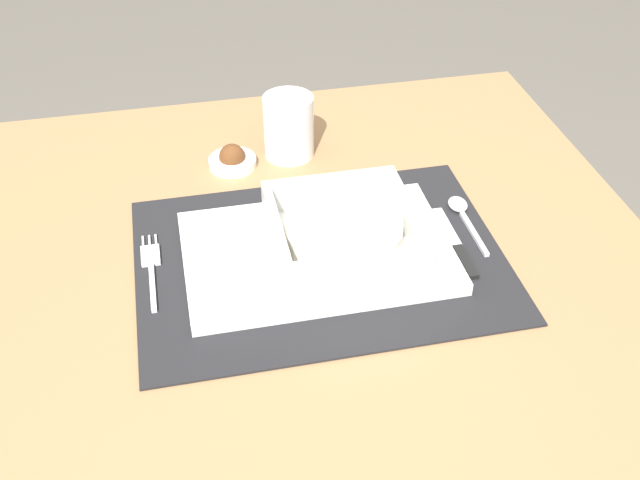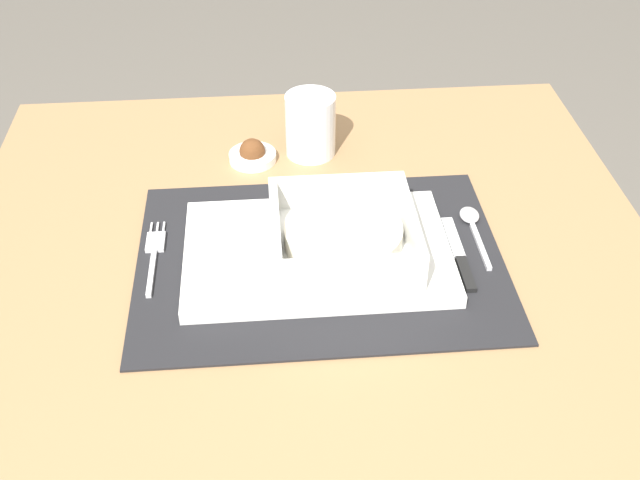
{
  "view_description": "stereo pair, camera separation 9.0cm",
  "coord_description": "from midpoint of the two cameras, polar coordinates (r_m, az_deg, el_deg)",
  "views": [
    {
      "loc": [
        -0.14,
        -0.72,
        1.32
      ],
      "look_at": [
        0.01,
        -0.03,
        0.76
      ],
      "focal_mm": 43.64,
      "sensor_mm": 36.0,
      "label": 1
    },
    {
      "loc": [
        -0.05,
        -0.73,
        1.32
      ],
      "look_at": [
        0.01,
        -0.03,
        0.76
      ],
      "focal_mm": 43.64,
      "sensor_mm": 36.0,
      "label": 2
    }
  ],
  "objects": [
    {
      "name": "fork",
      "position": [
        0.93,
        -9.38,
        -0.93
      ],
      "size": [
        0.02,
        0.14,
        0.0
      ],
      "rotation": [
        0.0,
        0.0,
        -0.05
      ],
      "color": "silver",
      "rests_on": "placemat"
    },
    {
      "name": "spoon",
      "position": [
        0.99,
        13.64,
        1.22
      ],
      "size": [
        0.02,
        0.12,
        0.01
      ],
      "rotation": [
        0.0,
        0.0,
        0.08
      ],
      "color": "silver",
      "rests_on": "placemat"
    },
    {
      "name": "condiment_saucer",
      "position": [
        1.09,
        -2.61,
        6.22
      ],
      "size": [
        0.07,
        0.07,
        0.04
      ],
      "color": "white",
      "rests_on": "dining_table"
    },
    {
      "name": "placemat",
      "position": [
        0.92,
        2.8,
        -1.5
      ],
      "size": [
        0.43,
        0.32,
        0.0
      ],
      "primitive_type": "cube",
      "color": "black",
      "rests_on": "dining_table"
    },
    {
      "name": "serving_plate",
      "position": [
        0.91,
        2.6,
        -0.99
      ],
      "size": [
        0.31,
        0.2,
        0.02
      ],
      "primitive_type": "cube",
      "color": "white",
      "rests_on": "placemat"
    },
    {
      "name": "porridge_bowl",
      "position": [
        0.89,
        4.59,
        0.12
      ],
      "size": [
        0.16,
        0.16,
        0.05
      ],
      "color": "white",
      "rests_on": "serving_plate"
    },
    {
      "name": "butter_knife",
      "position": [
        0.93,
        12.97,
        -1.37
      ],
      "size": [
        0.01,
        0.14,
        0.01
      ],
      "rotation": [
        0.0,
        0.0,
        0.08
      ],
      "color": "black",
      "rests_on": "placemat"
    },
    {
      "name": "dining_table",
      "position": [
        1.01,
        1.71,
        -5.43
      ],
      "size": [
        0.85,
        0.78,
        0.73
      ],
      "color": "#936D47",
      "rests_on": "ground"
    },
    {
      "name": "drinking_glass",
      "position": [
        1.09,
        1.68,
        8.14
      ],
      "size": [
        0.07,
        0.07,
        0.09
      ],
      "color": "white",
      "rests_on": "dining_table"
    }
  ]
}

